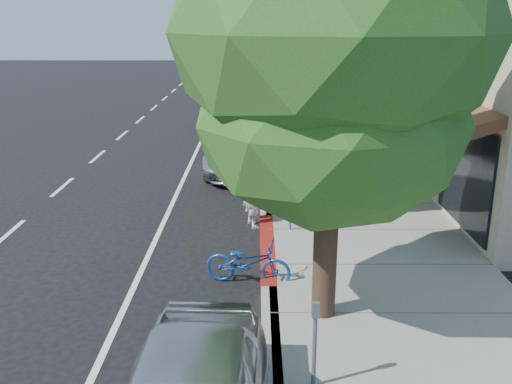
{
  "coord_description": "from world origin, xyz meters",
  "views": [
    {
      "loc": [
        -0.21,
        -10.68,
        4.97
      ],
      "look_at": [
        -0.25,
        1.11,
        1.35
      ],
      "focal_mm": 40.0,
      "sensor_mm": 36.0,
      "label": 1
    }
  ],
  "objects_px": {
    "street_tree_4": "(278,24)",
    "street_tree_5": "(275,27)",
    "pedestrian": "(295,133)",
    "street_tree_1": "(303,41)",
    "street_tree_0": "(333,40)",
    "dark_sedan": "(250,136)",
    "street_tree_2": "(290,39)",
    "silver_suv": "(247,150)",
    "cyclist": "(253,188)",
    "bicycle": "(248,262)",
    "street_tree_3": "(283,19)",
    "dark_suv_far": "(251,96)",
    "white_pickup": "(235,95)"
  },
  "relations": [
    {
      "from": "street_tree_4",
      "to": "street_tree_5",
      "type": "bearing_deg",
      "value": 90.0
    },
    {
      "from": "street_tree_5",
      "to": "pedestrian",
      "type": "bearing_deg",
      "value": -89.26
    },
    {
      "from": "street_tree_1",
      "to": "pedestrian",
      "type": "bearing_deg",
      "value": 87.6
    },
    {
      "from": "street_tree_1",
      "to": "street_tree_0",
      "type": "bearing_deg",
      "value": -90.0
    },
    {
      "from": "dark_sedan",
      "to": "street_tree_2",
      "type": "bearing_deg",
      "value": -9.66
    },
    {
      "from": "silver_suv",
      "to": "cyclist",
      "type": "bearing_deg",
      "value": -82.17
    },
    {
      "from": "street_tree_0",
      "to": "street_tree_2",
      "type": "height_order",
      "value": "street_tree_0"
    },
    {
      "from": "street_tree_4",
      "to": "bicycle",
      "type": "bearing_deg",
      "value": -93.3
    },
    {
      "from": "street_tree_0",
      "to": "cyclist",
      "type": "relative_size",
      "value": 3.88
    },
    {
      "from": "silver_suv",
      "to": "street_tree_0",
      "type": "bearing_deg",
      "value": -76.39
    },
    {
      "from": "street_tree_1",
      "to": "street_tree_3",
      "type": "xyz_separation_m",
      "value": [
        0.0,
        12.0,
        0.51
      ]
    },
    {
      "from": "cyclist",
      "to": "dark_suv_far",
      "type": "height_order",
      "value": "cyclist"
    },
    {
      "from": "dark_sedan",
      "to": "white_pickup",
      "type": "relative_size",
      "value": 0.75
    },
    {
      "from": "street_tree_5",
      "to": "street_tree_2",
      "type": "bearing_deg",
      "value": -90.0
    },
    {
      "from": "street_tree_2",
      "to": "dark_suv_far",
      "type": "bearing_deg",
      "value": 97.59
    },
    {
      "from": "pedestrian",
      "to": "street_tree_3",
      "type": "bearing_deg",
      "value": -122.11
    },
    {
      "from": "street_tree_5",
      "to": "pedestrian",
      "type": "relative_size",
      "value": 4.56
    },
    {
      "from": "street_tree_1",
      "to": "street_tree_4",
      "type": "xyz_separation_m",
      "value": [
        0.0,
        18.0,
        0.24
      ]
    },
    {
      "from": "dark_suv_far",
      "to": "street_tree_1",
      "type": "bearing_deg",
      "value": -78.12
    },
    {
      "from": "white_pickup",
      "to": "pedestrian",
      "type": "relative_size",
      "value": 3.61
    },
    {
      "from": "street_tree_3",
      "to": "pedestrian",
      "type": "distance_m",
      "value": 7.47
    },
    {
      "from": "dark_suv_far",
      "to": "street_tree_5",
      "type": "bearing_deg",
      "value": 83.61
    },
    {
      "from": "silver_suv",
      "to": "dark_suv_far",
      "type": "bearing_deg",
      "value": 95.48
    },
    {
      "from": "white_pickup",
      "to": "dark_sedan",
      "type": "bearing_deg",
      "value": -81.58
    },
    {
      "from": "street_tree_4",
      "to": "dark_sedan",
      "type": "relative_size",
      "value": 1.71
    },
    {
      "from": "street_tree_0",
      "to": "street_tree_1",
      "type": "relative_size",
      "value": 1.06
    },
    {
      "from": "street_tree_0",
      "to": "street_tree_5",
      "type": "relative_size",
      "value": 1.04
    },
    {
      "from": "street_tree_4",
      "to": "pedestrian",
      "type": "bearing_deg",
      "value": -88.89
    },
    {
      "from": "dark_sedan",
      "to": "white_pickup",
      "type": "height_order",
      "value": "white_pickup"
    },
    {
      "from": "dark_sedan",
      "to": "pedestrian",
      "type": "xyz_separation_m",
      "value": [
        1.64,
        -0.59,
        0.23
      ]
    },
    {
      "from": "bicycle",
      "to": "dark_sedan",
      "type": "relative_size",
      "value": 0.39
    },
    {
      "from": "street_tree_4",
      "to": "street_tree_5",
      "type": "relative_size",
      "value": 1.02
    },
    {
      "from": "silver_suv",
      "to": "bicycle",
      "type": "bearing_deg",
      "value": -83.61
    },
    {
      "from": "street_tree_3",
      "to": "dark_suv_far",
      "type": "distance_m",
      "value": 7.08
    },
    {
      "from": "dark_sedan",
      "to": "dark_suv_far",
      "type": "xyz_separation_m",
      "value": [
        -0.13,
        11.23,
        0.0
      ]
    },
    {
      "from": "street_tree_4",
      "to": "street_tree_3",
      "type": "bearing_deg",
      "value": -90.0
    },
    {
      "from": "bicycle",
      "to": "pedestrian",
      "type": "xyz_separation_m",
      "value": [
        1.54,
        10.25,
        0.51
      ]
    },
    {
      "from": "silver_suv",
      "to": "pedestrian",
      "type": "relative_size",
      "value": 3.26
    },
    {
      "from": "street_tree_4",
      "to": "bicycle",
      "type": "distance_m",
      "value": 22.99
    },
    {
      "from": "street_tree_2",
      "to": "pedestrian",
      "type": "bearing_deg",
      "value": -53.42
    },
    {
      "from": "street_tree_3",
      "to": "silver_suv",
      "type": "relative_size",
      "value": 1.5
    },
    {
      "from": "bicycle",
      "to": "silver_suv",
      "type": "distance_m",
      "value": 8.57
    },
    {
      "from": "street_tree_5",
      "to": "white_pickup",
      "type": "xyz_separation_m",
      "value": [
        -2.37,
        -7.0,
        -3.54
      ]
    },
    {
      "from": "street_tree_2",
      "to": "bicycle",
      "type": "bearing_deg",
      "value": -97.01
    },
    {
      "from": "bicycle",
      "to": "dark_sedan",
      "type": "height_order",
      "value": "dark_sedan"
    },
    {
      "from": "street_tree_4",
      "to": "bicycle",
      "type": "height_order",
      "value": "street_tree_4"
    },
    {
      "from": "street_tree_0",
      "to": "street_tree_5",
      "type": "bearing_deg",
      "value": 90.0
    },
    {
      "from": "street_tree_3",
      "to": "street_tree_5",
      "type": "height_order",
      "value": "street_tree_3"
    },
    {
      "from": "cyclist",
      "to": "dark_suv_far",
      "type": "distance_m",
      "value": 18.86
    },
    {
      "from": "street_tree_0",
      "to": "silver_suv",
      "type": "bearing_deg",
      "value": 98.38
    }
  ]
}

